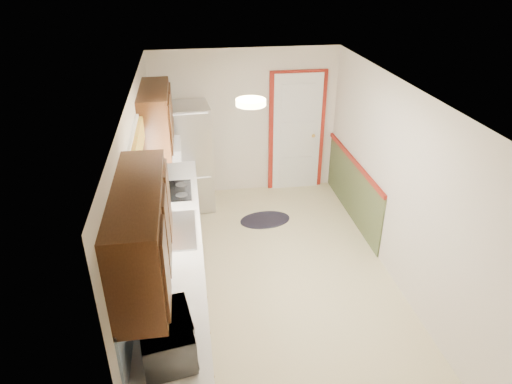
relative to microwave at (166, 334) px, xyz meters
name	(u,v)px	position (x,y,z in m)	size (l,w,h in m)	color
room_shell	(275,194)	(1.20, 1.95, 0.07)	(3.20, 5.20, 2.52)	beige
kitchen_run	(169,246)	(-0.04, 1.66, -0.33)	(0.63, 4.00, 2.20)	#381C0C
back_wall_trim	(308,144)	(2.19, 4.16, -0.25)	(1.12, 2.30, 2.08)	maroon
ceiling_fixture	(251,102)	(0.90, 1.75, 1.23)	(0.30, 0.30, 0.06)	#FFD88C
microwave	(166,334)	(0.00, 0.00, 0.00)	(0.58, 0.32, 0.39)	white
refrigerator	(188,158)	(0.23, 4.00, -0.29)	(0.75, 0.73, 1.69)	#B7B7BC
rug	(265,220)	(1.34, 3.34, -1.13)	(0.78, 0.50, 0.01)	black
cooktop	(173,191)	(0.01, 2.70, -0.19)	(0.48, 0.57, 0.02)	black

